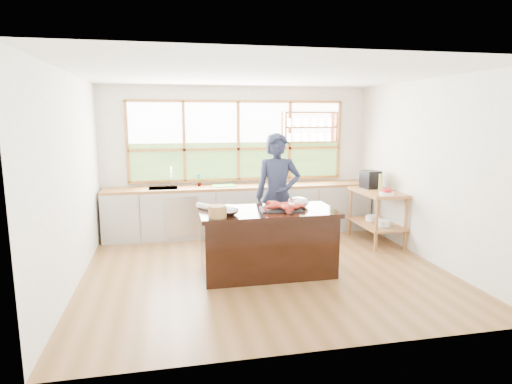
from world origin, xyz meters
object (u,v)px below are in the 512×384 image
object	(u,v)px
cook	(278,196)
espresso_machine	(370,179)
island	(267,242)
wicker_basket	(217,212)

from	to	relation	value
cook	espresso_machine	distance (m)	2.00
espresso_machine	island	bearing A→B (deg)	-157.24
cook	wicker_basket	distance (m)	1.42
cook	espresso_machine	world-z (taller)	cook
wicker_basket	cook	bearing A→B (deg)	43.53
island	wicker_basket	bearing A→B (deg)	-157.82
espresso_machine	wicker_basket	bearing A→B (deg)	-159.58
wicker_basket	espresso_machine	bearing A→B (deg)	30.08
wicker_basket	island	bearing A→B (deg)	22.18
island	espresso_machine	world-z (taller)	espresso_machine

